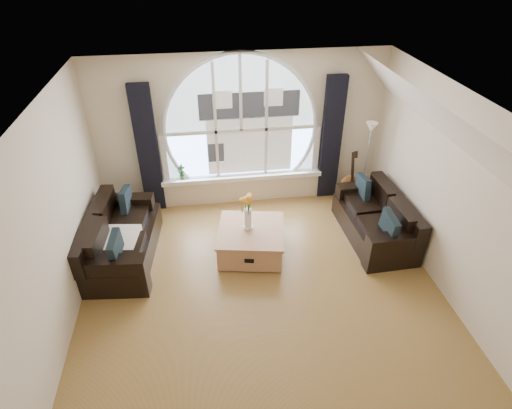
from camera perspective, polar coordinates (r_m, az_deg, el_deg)
name	(u,v)px	position (r m, az deg, el deg)	size (l,w,h in m)	color
ground	(265,304)	(5.85, 1.28, -13.51)	(5.00, 5.50, 0.01)	brown
ceiling	(269,117)	(4.29, 1.74, 11.85)	(5.00, 5.50, 0.01)	silver
wall_back	(241,132)	(7.33, -2.08, 9.94)	(5.00, 0.01, 2.70)	beige
wall_left	(46,244)	(5.23, -26.79, -4.82)	(0.01, 5.50, 2.70)	beige
wall_right	(463,208)	(5.85, 26.42, -0.47)	(0.01, 5.50, 2.70)	beige
attic_slope	(462,136)	(5.24, 26.37, 8.35)	(0.92, 5.50, 0.72)	silver
arched_window	(241,117)	(7.19, -2.10, 11.85)	(2.60, 0.06, 2.15)	silver
window_sill	(242,177)	(7.61, -1.87, 3.84)	(2.90, 0.22, 0.08)	white
window_frame	(241,118)	(7.16, -2.07, 11.76)	(2.76, 0.08, 2.15)	white
neighbor_house	(250,124)	(7.24, -0.86, 10.95)	(1.70, 0.02, 1.50)	silver
curtain_left	(148,151)	(7.32, -14.57, 7.11)	(0.35, 0.12, 2.30)	black
curtain_right	(331,140)	(7.62, 10.24, 8.73)	(0.35, 0.12, 2.30)	black
sofa_left	(121,236)	(6.64, -17.99, -4.15)	(0.90, 1.81, 0.80)	black
sofa_right	(376,217)	(7.00, 16.06, -1.64)	(0.85, 1.70, 0.75)	black
coffee_chest	(251,240)	(6.50, -0.69, -4.87)	(1.00, 1.00, 0.49)	#A7714A
throw_blanket	(119,239)	(6.42, -18.22, -4.52)	(0.55, 0.55, 0.10)	silver
vase_flowers	(248,207)	(6.18, -1.12, -0.33)	(0.24, 0.24, 0.70)	white
floor_lamp	(365,165)	(7.62, 14.72, 5.20)	(0.24, 0.24, 1.60)	#B2B2B2
guitar	(350,175)	(7.81, 12.78, 3.95)	(0.36, 0.24, 1.06)	brown
potted_plant	(181,172)	(7.51, -10.20, 4.38)	(0.15, 0.10, 0.28)	#1E6023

